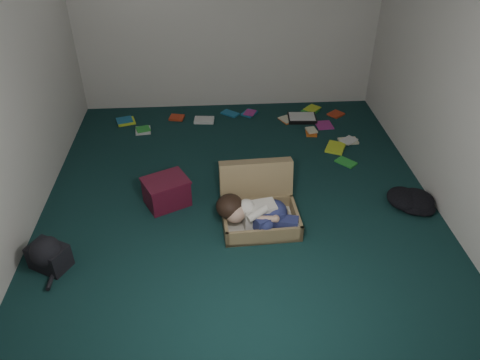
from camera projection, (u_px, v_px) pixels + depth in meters
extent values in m
plane|color=#102D2C|center=(239.00, 199.00, 4.89)|extent=(4.50, 4.50, 0.00)
plane|color=silver|center=(227.00, 12.00, 5.98)|extent=(4.50, 0.00, 4.50)
plane|color=silver|center=(269.00, 265.00, 2.30)|extent=(4.50, 0.00, 4.50)
plane|color=silver|center=(8.00, 89.00, 4.03)|extent=(0.00, 4.50, 4.50)
plane|color=silver|center=(458.00, 77.00, 4.25)|extent=(0.00, 4.50, 4.50)
cube|color=#8F774F|center=(261.00, 220.00, 4.48)|extent=(0.74, 0.55, 0.16)
cube|color=silver|center=(261.00, 223.00, 4.50)|extent=(0.68, 0.48, 0.02)
cube|color=#8F774F|center=(256.00, 185.00, 4.65)|extent=(0.73, 0.26, 0.53)
cube|color=white|center=(259.00, 214.00, 4.41)|extent=(0.34, 0.23, 0.23)
sphere|color=tan|center=(235.00, 213.00, 4.33)|extent=(0.20, 0.20, 0.20)
ellipsoid|color=black|center=(230.00, 206.00, 4.35)|extent=(0.26, 0.27, 0.22)
ellipsoid|color=navy|center=(275.00, 212.00, 4.43)|extent=(0.24, 0.27, 0.22)
cube|color=navy|center=(268.00, 221.00, 4.34)|extent=(0.30, 0.23, 0.14)
cube|color=navy|center=(285.00, 223.00, 4.36)|extent=(0.27, 0.18, 0.11)
sphere|color=white|center=(294.00, 222.00, 4.40)|extent=(0.11, 0.11, 0.11)
sphere|color=white|center=(296.00, 228.00, 4.35)|extent=(0.10, 0.10, 0.10)
cylinder|color=tan|center=(267.00, 219.00, 4.28)|extent=(0.19, 0.07, 0.07)
cube|color=#511022|center=(167.00, 193.00, 4.75)|extent=(0.51, 0.47, 0.27)
cube|color=#511022|center=(165.00, 181.00, 4.66)|extent=(0.54, 0.49, 0.02)
cube|color=black|center=(302.00, 118.00, 6.34)|extent=(0.40, 0.31, 0.05)
cube|color=white|center=(302.00, 116.00, 6.32)|extent=(0.36, 0.27, 0.01)
cube|color=#C7E328|center=(126.00, 122.00, 6.27)|extent=(0.21, 0.16, 0.02)
cube|color=red|center=(177.00, 118.00, 6.37)|extent=(0.27, 0.26, 0.02)
cube|color=silver|center=(204.00, 121.00, 6.30)|extent=(0.21, 0.25, 0.02)
cube|color=#1B6894|center=(249.00, 113.00, 6.48)|extent=(0.23, 0.26, 0.02)
cube|color=#D85C19|center=(287.00, 120.00, 6.33)|extent=(0.26, 0.25, 0.02)
cube|color=green|center=(310.00, 111.00, 6.54)|extent=(0.23, 0.18, 0.02)
cube|color=#AA2A81|center=(324.00, 125.00, 6.20)|extent=(0.26, 0.26, 0.02)
cube|color=beige|center=(348.00, 141.00, 5.85)|extent=(0.20, 0.24, 0.02)
cube|color=#C7E328|center=(335.00, 148.00, 5.72)|extent=(0.24, 0.26, 0.02)
cube|color=red|center=(336.00, 114.00, 6.46)|extent=(0.26, 0.24, 0.02)
cube|color=silver|center=(143.00, 131.00, 6.07)|extent=(0.24, 0.19, 0.02)
cube|color=#1B6894|center=(230.00, 114.00, 6.48)|extent=(0.26, 0.26, 0.02)
cube|color=#D85C19|center=(311.00, 133.00, 6.02)|extent=(0.18, 0.23, 0.02)
cube|color=green|center=(346.00, 162.00, 5.45)|extent=(0.25, 0.26, 0.02)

